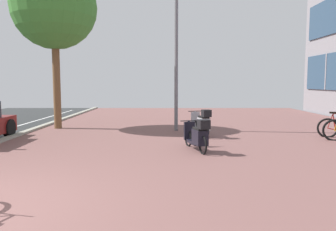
# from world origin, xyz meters

# --- Properties ---
(ground) EXTENTS (21.00, 40.00, 0.13)m
(ground) POSITION_xyz_m (1.43, 0.00, -0.02)
(ground) COLOR black
(scooter_near) EXTENTS (0.72, 1.69, 1.00)m
(scooter_near) POSITION_xyz_m (4.14, 6.98, 0.45)
(scooter_near) COLOR black
(scooter_near) RESTS_ON ground
(scooter_mid) EXTENTS (0.74, 1.65, 0.95)m
(scooter_mid) POSITION_xyz_m (3.77, 4.40, 0.43)
(scooter_mid) COLOR black
(scooter_mid) RESTS_ON ground
(lamp_post) EXTENTS (0.20, 0.52, 6.25)m
(lamp_post) POSITION_xyz_m (3.27, 8.37, 3.45)
(lamp_post) COLOR slate
(lamp_post) RESTS_ON ground
(street_tree) EXTENTS (3.39, 3.39, 6.61)m
(street_tree) POSITION_xyz_m (-1.60, 9.01, 4.89)
(street_tree) COLOR brown
(street_tree) RESTS_ON ground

